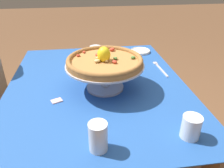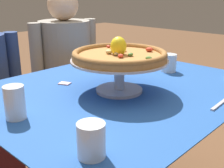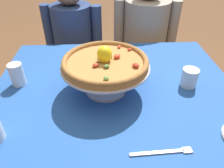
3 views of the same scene
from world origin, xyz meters
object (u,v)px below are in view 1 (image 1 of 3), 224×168
object	(u,v)px
pizza_stand	(105,71)
pizza	(105,60)
sugar_packet	(57,101)
water_glass_front_left	(191,128)
side_plate	(140,51)
dinner_fork	(160,68)
water_glass_side_right	(96,53)
water_glass_side_left	(98,138)

from	to	relation	value
pizza_stand	pizza	distance (m)	0.06
pizza	sugar_packet	distance (m)	0.30
pizza	water_glass_front_left	distance (m)	0.51
pizza_stand	water_glass_front_left	world-z (taller)	pizza_stand
side_plate	sugar_packet	size ratio (longest dim) A/B	2.90
water_glass_front_left	sugar_packet	xyz separation A→B (m)	(0.32, 0.52, -0.04)
side_plate	dinner_fork	world-z (taller)	side_plate
water_glass_side_right	sugar_packet	bearing A→B (deg)	155.71
water_glass_side_left	side_plate	bearing A→B (deg)	-22.91
side_plate	dinner_fork	distance (m)	0.30
pizza	sugar_packet	bearing A→B (deg)	111.34
dinner_fork	sugar_packet	world-z (taller)	dinner_fork
side_plate	dinner_fork	xyz separation A→B (m)	(-0.30, -0.05, -0.01)
pizza	water_glass_side_right	bearing A→B (deg)	2.64
pizza	water_glass_side_left	size ratio (longest dim) A/B	3.42
water_glass_side_left	pizza	bearing A→B (deg)	-9.45
side_plate	dinner_fork	bearing A→B (deg)	-170.85
pizza_stand	water_glass_side_right	xyz separation A→B (m)	(0.40, 0.02, -0.06)
pizza	side_plate	size ratio (longest dim) A/B	2.63
water_glass_side_right	pizza_stand	bearing A→B (deg)	-177.35
pizza_stand	dinner_fork	bearing A→B (deg)	-62.26
water_glass_side_right	side_plate	size ratio (longest dim) A/B	0.63
water_glass_front_left	dinner_fork	bearing A→B (deg)	-8.52
water_glass_side_right	water_glass_side_left	bearing A→B (deg)	176.38
water_glass_side_left	water_glass_side_right	size ratio (longest dim) A/B	1.23
water_glass_front_left	side_plate	xyz separation A→B (m)	(0.91, -0.04, -0.03)
water_glass_side_left	dinner_fork	size ratio (longest dim) A/B	0.51
water_glass_side_left	water_glass_front_left	distance (m)	0.35
water_glass_side_left	dinner_fork	world-z (taller)	water_glass_side_left
water_glass_side_right	dinner_fork	xyz separation A→B (m)	(-0.21, -0.39, -0.04)
water_glass_front_left	side_plate	distance (m)	0.91
side_plate	sugar_packet	xyz separation A→B (m)	(-0.59, 0.56, -0.01)
pizza_stand	water_glass_side_right	bearing A→B (deg)	2.65
water_glass_side_left	pizza_stand	bearing A→B (deg)	-9.47
dinner_fork	sugar_packet	bearing A→B (deg)	115.24
water_glass_front_left	dinner_fork	world-z (taller)	water_glass_front_left
pizza_stand	dinner_fork	size ratio (longest dim) A/B	1.81
water_glass_front_left	side_plate	bearing A→B (deg)	-2.67
water_glass_front_left	water_glass_side_left	bearing A→B (deg)	92.51
pizza	dinner_fork	size ratio (longest dim) A/B	1.74
water_glass_side_left	sugar_packet	world-z (taller)	water_glass_side_left
pizza	side_plate	bearing A→B (deg)	-32.82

